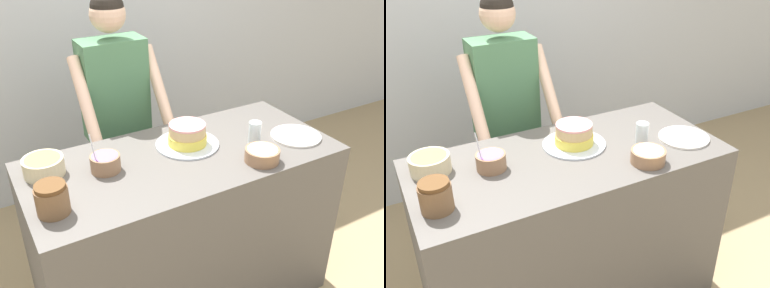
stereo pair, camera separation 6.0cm
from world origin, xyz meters
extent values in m
cube|color=silver|center=(0.00, 1.84, 1.30)|extent=(10.00, 0.05, 2.60)
cube|color=#5B5651|center=(0.00, 0.35, 0.48)|extent=(1.54, 0.71, 0.96)
cylinder|color=#2D2D38|center=(-0.17, 1.03, 0.40)|extent=(0.11, 0.11, 0.80)
cylinder|color=#2D2D38|center=(0.00, 1.03, 0.40)|extent=(0.11, 0.11, 0.80)
cube|color=#4C7F56|center=(-0.09, 1.03, 1.09)|extent=(0.37, 0.20, 0.60)
cylinder|color=beige|center=(-0.31, 0.87, 1.09)|extent=(0.07, 0.38, 0.50)
cylinder|color=beige|center=(0.13, 0.87, 1.09)|extent=(0.07, 0.38, 0.50)
sphere|color=beige|center=(-0.09, 1.03, 1.52)|extent=(0.20, 0.20, 0.20)
sphere|color=black|center=(-0.09, 1.03, 1.56)|extent=(0.18, 0.18, 0.18)
cylinder|color=silver|center=(0.07, 0.44, 0.96)|extent=(0.32, 0.32, 0.01)
cylinder|color=#F2DB4C|center=(0.07, 0.44, 0.99)|extent=(0.20, 0.20, 0.05)
cylinder|color=#DBB275|center=(0.07, 0.44, 1.04)|extent=(0.19, 0.19, 0.05)
cylinder|color=pink|center=(0.07, 0.44, 1.07)|extent=(0.19, 0.19, 0.01)
cylinder|color=beige|center=(-0.63, 0.52, 1.00)|extent=(0.18, 0.18, 0.08)
cylinder|color=#F2DB4C|center=(-0.63, 0.52, 1.03)|extent=(0.16, 0.16, 0.01)
cylinder|color=#936B4C|center=(-0.38, 0.41, 1.00)|extent=(0.14, 0.14, 0.08)
cylinder|color=#9E66B7|center=(-0.38, 0.41, 1.03)|extent=(0.12, 0.12, 0.01)
cylinder|color=silver|center=(-0.42, 0.40, 1.06)|extent=(0.02, 0.07, 0.18)
cylinder|color=#936B4C|center=(0.30, 0.12, 0.99)|extent=(0.17, 0.17, 0.06)
cylinder|color=white|center=(0.30, 0.12, 1.02)|extent=(0.14, 0.14, 0.01)
cylinder|color=silver|center=(0.37, 0.28, 1.02)|extent=(0.06, 0.06, 0.12)
cylinder|color=white|center=(0.61, 0.23, 0.96)|extent=(0.26, 0.26, 0.01)
cylinder|color=brown|center=(-0.66, 0.21, 1.01)|extent=(0.13, 0.13, 0.11)
cylinder|color=brown|center=(-0.66, 0.21, 1.08)|extent=(0.12, 0.12, 0.02)
camera|label=1|loc=(-0.87, -1.24, 1.99)|focal=40.00mm
camera|label=2|loc=(-0.82, -1.27, 1.99)|focal=40.00mm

